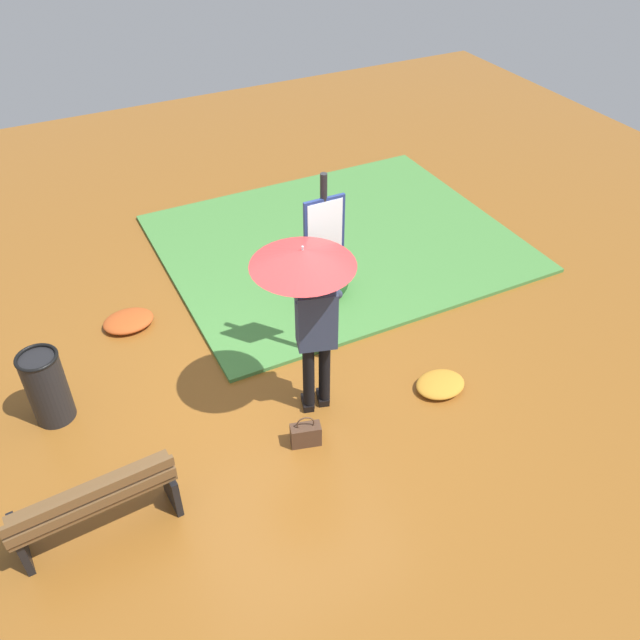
% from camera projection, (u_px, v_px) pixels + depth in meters
% --- Properties ---
extents(ground_plane, '(18.00, 18.00, 0.00)m').
position_uv_depth(ground_plane, '(282.00, 397.00, 7.13)').
color(ground_plane, brown).
extents(grass_verge, '(4.80, 4.00, 0.05)m').
position_uv_depth(grass_verge, '(338.00, 242.00, 9.51)').
color(grass_verge, '#47843D').
rests_on(grass_verge, ground_plane).
extents(person_with_umbrella, '(0.96, 0.96, 2.04)m').
position_uv_depth(person_with_umbrella, '(309.00, 289.00, 6.03)').
color(person_with_umbrella, black).
rests_on(person_with_umbrella, ground_plane).
extents(info_sign_post, '(0.44, 0.07, 2.30)m').
position_uv_depth(info_sign_post, '(324.00, 251.00, 6.73)').
color(info_sign_post, black).
rests_on(info_sign_post, ground_plane).
extents(handbag, '(0.33, 0.21, 0.37)m').
position_uv_depth(handbag, '(306.00, 434.00, 6.55)').
color(handbag, '#4C3323').
rests_on(handbag, ground_plane).
extents(park_bench, '(1.40, 0.46, 0.75)m').
position_uv_depth(park_bench, '(95.00, 505.00, 5.58)').
color(park_bench, black).
rests_on(park_bench, ground_plane).
extents(trash_bin, '(0.42, 0.42, 0.83)m').
position_uv_depth(trash_bin, '(47.00, 387.00, 6.66)').
color(trash_bin, black).
rests_on(trash_bin, ground_plane).
extents(shrub_cluster, '(0.66, 0.60, 0.54)m').
position_uv_depth(shrub_cluster, '(322.00, 281.00, 8.38)').
color(shrub_cluster, '#285628').
rests_on(shrub_cluster, ground_plane).
extents(leaf_pile_near_person, '(0.61, 0.49, 0.13)m').
position_uv_depth(leaf_pile_near_person, '(128.00, 321.00, 8.04)').
color(leaf_pile_near_person, '#B74C1E').
rests_on(leaf_pile_near_person, ground_plane).
extents(leaf_pile_by_bench, '(0.55, 0.44, 0.12)m').
position_uv_depth(leaf_pile_by_bench, '(440.00, 384.00, 7.20)').
color(leaf_pile_by_bench, '#C68428').
rests_on(leaf_pile_by_bench, ground_plane).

